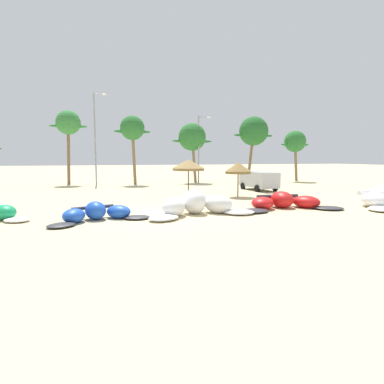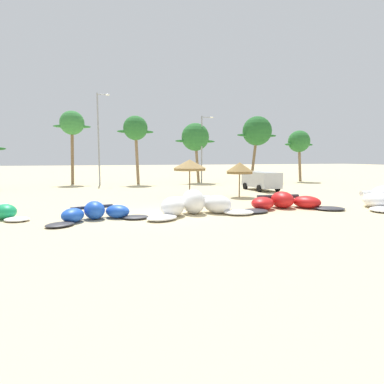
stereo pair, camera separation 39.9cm
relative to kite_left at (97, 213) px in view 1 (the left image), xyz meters
The scene contains 14 objects.
ground_plane 3.74m from the kite_left, 11.94° to the left, with size 260.00×260.00×0.00m, color beige.
kite_left is the anchor object (origin of this frame).
kite_left_of_center 5.45m from the kite_left, ahead, with size 6.56×3.33×1.42m.
kite_center 11.54m from the kite_left, ahead, with size 7.09×3.60×1.07m.
beach_umbrella_near_van 11.25m from the kite_left, 47.37° to the left, with size 2.73×2.73×3.10m.
beach_umbrella_middle 13.52m from the kite_left, 31.36° to the left, with size 2.21×2.21×2.87m.
parked_van 19.55m from the kite_left, 35.87° to the left, with size 2.29×4.67×1.84m.
palm_left 25.81m from the kite_left, 95.86° to the left, with size 4.34×2.89×8.91m.
palm_left_of_gap 23.77m from the kite_left, 77.88° to the left, with size 4.40×2.93×8.30m.
palm_center_left 26.79m from the kite_left, 61.31° to the left, with size 5.38×3.59×7.74m.
palm_center_right 30.58m from the kite_left, 46.15° to the left, with size 5.79×3.86×8.72m.
palm_right_of_gap 34.27m from the kite_left, 37.94° to the left, with size 4.41×2.94×6.96m.
lamppost_west_center 23.78m from the kite_left, 88.58° to the left, with size 1.55×0.24×10.86m.
lamppost_east_center 25.94m from the kite_left, 58.85° to the left, with size 1.70×0.24×8.53m.
Camera 1 is at (-3.95, -17.84, 3.21)m, focal length 29.96 mm.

